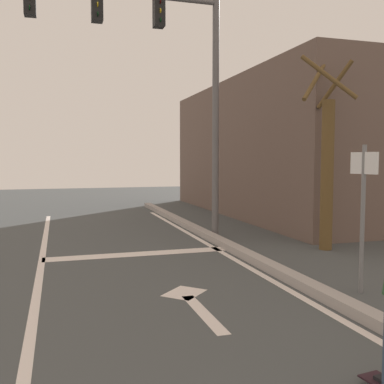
# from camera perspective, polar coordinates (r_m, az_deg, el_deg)

# --- Properties ---
(lane_line_center) EXTENTS (0.12, 20.00, 0.01)m
(lane_line_center) POSITION_cam_1_polar(r_m,az_deg,el_deg) (5.39, -19.96, -16.13)
(lane_line_center) COLOR silver
(lane_line_center) RESTS_ON ground
(lane_line_curbside) EXTENTS (0.12, 20.00, 0.01)m
(lane_line_curbside) POSITION_cam_1_polar(r_m,az_deg,el_deg) (6.22, 14.38, -13.24)
(lane_line_curbside) COLOR silver
(lane_line_curbside) RESTS_ON ground
(stop_bar) EXTENTS (3.57, 0.40, 0.01)m
(stop_bar) POSITION_cam_1_polar(r_m,az_deg,el_deg) (8.82, -6.98, -7.92)
(stop_bar) COLOR silver
(stop_bar) RESTS_ON ground
(lane_arrow_stem) EXTENTS (0.16, 1.40, 0.01)m
(lane_arrow_stem) POSITION_cam_1_polar(r_m,az_deg,el_deg) (5.54, 1.50, -15.31)
(lane_arrow_stem) COLOR silver
(lane_arrow_stem) RESTS_ON ground
(lane_arrow_head) EXTENTS (0.71, 0.71, 0.01)m
(lane_arrow_head) POSITION_cam_1_polar(r_m,az_deg,el_deg) (6.31, -1.00, -12.84)
(lane_arrow_head) COLOR silver
(lane_arrow_head) RESTS_ON ground
(curb_strip) EXTENTS (0.24, 24.00, 0.14)m
(curb_strip) POSITION_cam_1_polar(r_m,az_deg,el_deg) (6.33, 16.38, -12.34)
(curb_strip) COLOR #9E9793
(curb_strip) RESTS_ON ground
(traffic_signal_mast) EXTENTS (5.55, 0.34, 5.72)m
(traffic_signal_mast) POSITION_cam_1_polar(r_m,az_deg,el_deg) (10.48, -5.62, 17.61)
(traffic_signal_mast) COLOR #605D5F
(traffic_signal_mast) RESTS_ON ground
(street_sign_post) EXTENTS (0.12, 0.44, 2.05)m
(street_sign_post) POSITION_cam_1_polar(r_m,az_deg,el_deg) (6.51, 21.18, -0.50)
(street_sign_post) COLOR slate
(street_sign_post) RESTS_ON ground
(roadside_tree) EXTENTS (1.15, 1.20, 3.93)m
(roadside_tree) POSITION_cam_1_polar(r_m,az_deg,el_deg) (9.42, 16.98, 3.59)
(roadside_tree) COLOR brown
(roadside_tree) RESTS_ON ground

